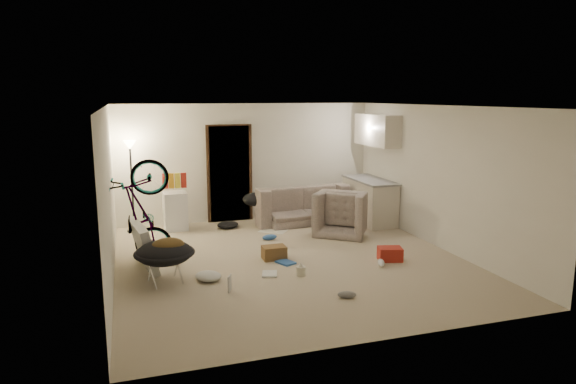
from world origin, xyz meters
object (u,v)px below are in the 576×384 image
object	(u,v)px
floor_lamp	(131,166)
saucer_chair	(165,258)
armchair	(344,217)
tv_box	(143,246)
kitchen_counter	(369,201)
drink_case_a	(274,253)
drink_case_b	(390,254)
sofa	(299,208)
bicycle	(143,236)
juicer	(301,270)
mini_fridge	(175,211)

from	to	relation	value
floor_lamp	saucer_chair	distance (m)	3.26
armchair	tv_box	size ratio (longest dim) A/B	0.90
floor_lamp	kitchen_counter	world-z (taller)	floor_lamp
armchair	saucer_chair	world-z (taller)	armchair
armchair	drink_case_a	distance (m)	2.16
kitchen_counter	drink_case_b	size ratio (longest dim) A/B	3.97
kitchen_counter	sofa	bearing A→B (deg)	162.50
sofa	tv_box	xyz separation A→B (m)	(-3.30, -2.13, 0.06)
bicycle	armchair	bearing A→B (deg)	-73.94
sofa	bicycle	world-z (taller)	bicycle
sofa	drink_case_b	size ratio (longest dim) A/B	5.32
kitchen_counter	saucer_chair	distance (m)	5.09
drink_case_a	kitchen_counter	bearing A→B (deg)	35.69
armchair	tv_box	distance (m)	3.98
floor_lamp	saucer_chair	xyz separation A→B (m)	(0.37, -3.10, -0.94)
floor_lamp	saucer_chair	bearing A→B (deg)	-83.26
armchair	saucer_chair	xyz separation A→B (m)	(-3.59, -1.77, 0.05)
sofa	armchair	size ratio (longest dim) A/B	2.07
juicer	drink_case_b	bearing A→B (deg)	8.57
drink_case_a	bicycle	bearing A→B (deg)	167.97
juicer	saucer_chair	bearing A→B (deg)	170.52
floor_lamp	juicer	size ratio (longest dim) A/B	8.81
bicycle	drink_case_b	bearing A→B (deg)	-100.82
tv_box	drink_case_b	size ratio (longest dim) A/B	2.87
floor_lamp	armchair	bearing A→B (deg)	-18.59
bicycle	saucer_chair	distance (m)	1.07
mini_fridge	saucer_chair	distance (m)	3.03
tv_box	floor_lamp	bearing A→B (deg)	83.84
kitchen_counter	bicycle	size ratio (longest dim) A/B	0.87
armchair	sofa	bearing A→B (deg)	-26.46
armchair	bicycle	size ratio (longest dim) A/B	0.56
saucer_chair	tv_box	size ratio (longest dim) A/B	0.80
kitchen_counter	drink_case_a	xyz separation A→B (m)	(-2.67, -1.88, -0.33)
bicycle	drink_case_b	distance (m)	4.03
saucer_chair	drink_case_a	bearing A→B (deg)	17.53
mini_fridge	drink_case_a	bearing A→B (deg)	-62.73
drink_case_a	mini_fridge	bearing A→B (deg)	119.88
drink_case_a	armchair	bearing A→B (deg)	34.32
juicer	mini_fridge	bearing A→B (deg)	114.64
kitchen_counter	tv_box	distance (m)	5.02
kitchen_counter	saucer_chair	size ratio (longest dim) A/B	1.73
drink_case_a	drink_case_b	xyz separation A→B (m)	(1.79, -0.65, 0.00)
saucer_chair	drink_case_b	size ratio (longest dim) A/B	2.29
tv_box	juicer	bearing A→B (deg)	-34.74
drink_case_a	saucer_chair	bearing A→B (deg)	-161.93
juicer	floor_lamp	bearing A→B (deg)	124.18
kitchen_counter	drink_case_a	world-z (taller)	kitchen_counter
kitchen_counter	drink_case_b	bearing A→B (deg)	-109.10
mini_fridge	drink_case_a	xyz separation A→B (m)	(1.36, -2.43, -0.27)
bicycle	saucer_chair	size ratio (longest dim) A/B	1.99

